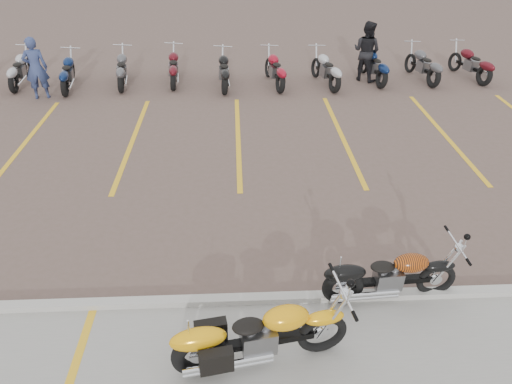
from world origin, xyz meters
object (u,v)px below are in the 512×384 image
yellow_cruiser (257,337)px  person_a (36,68)px  person_b (366,51)px  flame_cruiser (387,277)px

yellow_cruiser → person_a: (-6.12, 10.35, 0.44)m
person_a → person_b: (10.27, 1.23, 0.03)m
flame_cruiser → person_a: size_ratio=1.13×
flame_cruiser → person_a: (-8.16, 9.21, 0.50)m
flame_cruiser → person_a: bearing=127.9°
flame_cruiser → yellow_cruiser: bearing=-154.3°
person_a → person_b: size_ratio=0.97×
yellow_cruiser → person_a: person_a is taller
yellow_cruiser → flame_cruiser: size_ratio=1.12×
yellow_cruiser → person_b: (4.15, 11.58, 0.48)m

